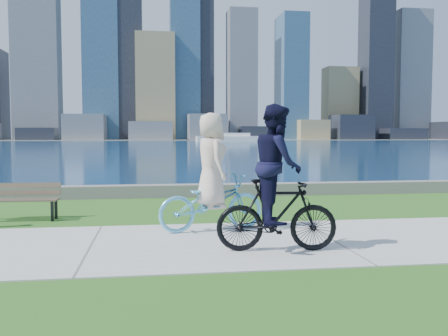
# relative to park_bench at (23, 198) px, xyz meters

# --- Properties ---
(ground) EXTENTS (320.00, 320.00, 0.00)m
(ground) POSITION_rel_park_bench_xyz_m (1.70, -2.83, -0.47)
(ground) COLOR #245516
(ground) RESTS_ON ground
(concrete_path) EXTENTS (80.00, 3.50, 0.02)m
(concrete_path) POSITION_rel_park_bench_xyz_m (1.70, -2.83, -0.46)
(concrete_path) COLOR #ADAEA8
(concrete_path) RESTS_ON ground
(seawall) EXTENTS (90.00, 0.50, 0.35)m
(seawall) POSITION_rel_park_bench_xyz_m (1.70, 3.37, -0.29)
(seawall) COLOR slate
(seawall) RESTS_ON ground
(bay_water) EXTENTS (320.00, 131.00, 0.01)m
(bay_water) POSITION_rel_park_bench_xyz_m (1.70, 69.17, -0.46)
(bay_water) COLOR #0C2B4E
(bay_water) RESTS_ON ground
(far_shore) EXTENTS (320.00, 30.00, 0.12)m
(far_shore) POSITION_rel_park_bench_xyz_m (1.70, 127.17, -0.41)
(far_shore) COLOR gray
(far_shore) RESTS_ON ground
(city_skyline) EXTENTS (174.20, 22.09, 76.00)m
(city_skyline) POSITION_rel_park_bench_xyz_m (0.75, 127.15, 23.46)
(city_skyline) COLOR slate
(city_skyline) RESTS_ON ground
(ferry_far) EXTENTS (13.96, 3.99, 1.89)m
(ferry_far) POSITION_rel_park_bench_xyz_m (18.65, 91.40, 0.32)
(ferry_far) COLOR white
(ferry_far) RESTS_ON ground
(park_bench) EXTENTS (1.50, 0.57, 0.77)m
(park_bench) POSITION_rel_park_bench_xyz_m (0.00, 0.00, 0.00)
(park_bench) COLOR black
(park_bench) RESTS_ON ground
(cyclist_woman) EXTENTS (1.10, 2.10, 2.18)m
(cyclist_woman) POSITION_rel_park_bench_xyz_m (3.77, -1.82, 0.36)
(cyclist_woman) COLOR #62C4EE
(cyclist_woman) RESTS_ON ground
(cyclist_man) EXTENTS (0.77, 1.89, 2.24)m
(cyclist_man) POSITION_rel_park_bench_xyz_m (4.57, -3.54, 0.49)
(cyclist_man) COLOR black
(cyclist_man) RESTS_ON ground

